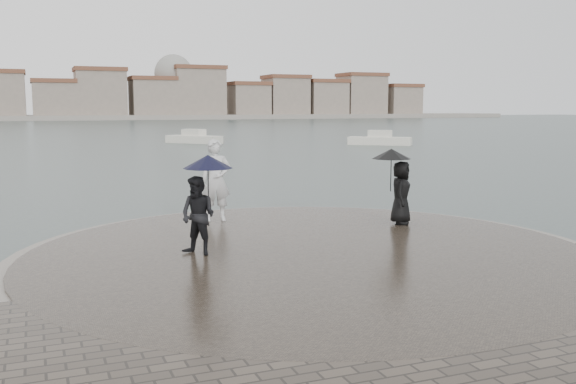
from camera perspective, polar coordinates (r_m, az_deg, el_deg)
name	(u,v)px	position (r m, az deg, el deg)	size (l,w,h in m)	color
ground	(398,317)	(10.69, 9.73, -10.94)	(400.00, 400.00, 0.00)	#2B3835
kerb_ring	(311,260)	(13.64, 2.03, -6.06)	(12.50, 12.50, 0.32)	gray
quay_tip	(311,259)	(13.63, 2.03, -5.97)	(11.90, 11.90, 0.36)	#2D261E
statue	(216,180)	(17.06, -6.43, 1.05)	(0.79, 0.52, 2.17)	silver
visitor_left	(201,201)	(13.21, -7.76, -0.77)	(1.25, 1.11, 2.04)	black
visitor_right	(398,182)	(16.72, 9.77, 0.92)	(1.21, 1.08, 1.95)	black
far_skyline	(26,97)	(169.35, -22.23, 7.82)	(260.00, 20.00, 37.00)	gray
boats	(285,140)	(58.13, -0.30, 4.66)	(19.63, 13.75, 1.50)	silver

